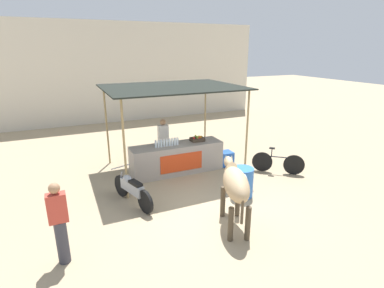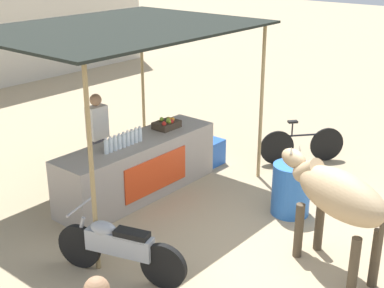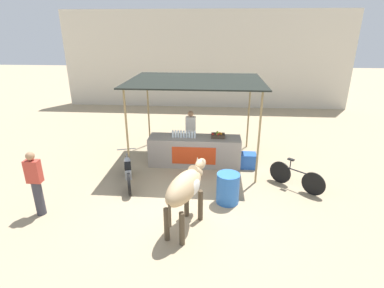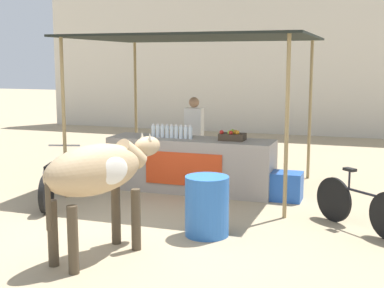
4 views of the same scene
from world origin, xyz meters
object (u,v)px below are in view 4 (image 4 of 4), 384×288
(vendor_behind_counter, at_px, (194,138))
(cow, at_px, (99,173))
(motorcycle_parked, at_px, (57,177))
(cooler_box, at_px, (284,186))
(bicycle_leaning, at_px, (360,206))
(water_barrel, at_px, (207,206))
(fruit_crate, at_px, (232,136))
(stall_counter, at_px, (191,165))

(vendor_behind_counter, height_order, cow, vendor_behind_counter)
(vendor_behind_counter, relative_size, motorcycle_parked, 0.95)
(vendor_behind_counter, xyz_separation_m, cooler_box, (1.91, -0.85, -0.61))
(cooler_box, distance_m, bicycle_leaning, 1.82)
(cow, distance_m, bicycle_leaning, 3.64)
(cooler_box, xyz_separation_m, motorcycle_parked, (-3.55, -1.39, 0.19))
(vendor_behind_counter, bearing_deg, water_barrel, -68.15)
(fruit_crate, distance_m, motorcycle_parked, 3.08)
(vendor_behind_counter, distance_m, cooler_box, 2.17)
(fruit_crate, bearing_deg, cooler_box, -8.52)
(stall_counter, xyz_separation_m, cow, (0.05, -3.45, 0.55))
(fruit_crate, xyz_separation_m, cooler_box, (0.95, -0.14, -0.80))
(stall_counter, height_order, water_barrel, stall_counter)
(fruit_crate, bearing_deg, cow, -101.51)
(vendor_behind_counter, relative_size, cooler_box, 2.75)
(fruit_crate, height_order, cooler_box, fruit_crate)
(vendor_behind_counter, bearing_deg, fruit_crate, -36.59)
(motorcycle_parked, bearing_deg, cooler_box, 21.35)
(fruit_crate, distance_m, bicycle_leaning, 2.74)
(stall_counter, distance_m, fruit_crate, 0.94)
(vendor_behind_counter, xyz_separation_m, water_barrel, (1.22, -3.04, -0.44))
(water_barrel, xyz_separation_m, motorcycle_parked, (-2.87, 0.80, 0.02))
(bicycle_leaning, bearing_deg, cooler_box, 134.07)
(water_barrel, height_order, motorcycle_parked, motorcycle_parked)
(stall_counter, distance_m, vendor_behind_counter, 0.86)
(fruit_crate, bearing_deg, stall_counter, -176.55)
(water_barrel, relative_size, motorcycle_parked, 0.47)
(stall_counter, distance_m, motorcycle_parked, 2.37)
(fruit_crate, bearing_deg, motorcycle_parked, -149.49)
(water_barrel, height_order, cow, cow)
(cooler_box, relative_size, water_barrel, 0.74)
(fruit_crate, height_order, motorcycle_parked, fruit_crate)
(bicycle_leaning, bearing_deg, motorcycle_parked, -179.02)
(fruit_crate, xyz_separation_m, vendor_behind_counter, (-0.95, 0.71, -0.19))
(stall_counter, bearing_deg, fruit_crate, 3.45)
(fruit_crate, bearing_deg, bicycle_leaning, -33.16)
(cow, relative_size, bicycle_leaning, 1.42)
(water_barrel, bearing_deg, cooler_box, 72.62)
(stall_counter, distance_m, cow, 3.50)
(cooler_box, xyz_separation_m, cow, (-1.67, -3.35, 0.79))
(cooler_box, relative_size, bicycle_leaning, 0.46)
(vendor_behind_counter, distance_m, motorcycle_parked, 2.81)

